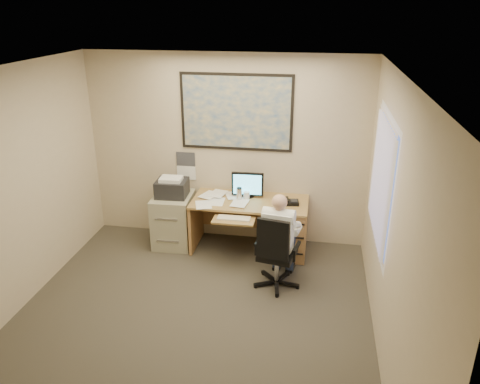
% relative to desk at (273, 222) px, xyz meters
% --- Properties ---
extents(room_shell, '(4.00, 4.50, 2.70)m').
position_rel_desk_xyz_m(room_shell, '(-0.73, -1.90, 0.91)').
color(room_shell, '#39342C').
rests_on(room_shell, ground).
extents(desk, '(1.60, 0.97, 1.11)m').
position_rel_desk_xyz_m(desk, '(0.00, 0.00, 0.00)').
color(desk, '#A37F46').
rests_on(desk, ground).
extents(world_map, '(1.56, 0.03, 1.06)m').
position_rel_desk_xyz_m(world_map, '(-0.58, 0.33, 1.46)').
color(world_map, '#1E4C93').
rests_on(world_map, room_shell).
extents(wall_calendar, '(0.28, 0.01, 0.42)m').
position_rel_desk_xyz_m(wall_calendar, '(-1.33, 0.34, 0.64)').
color(wall_calendar, white).
rests_on(wall_calendar, room_shell).
extents(window_blinds, '(0.06, 1.40, 1.30)m').
position_rel_desk_xyz_m(window_blinds, '(1.24, -1.10, 1.11)').
color(window_blinds, beige).
rests_on(window_blinds, room_shell).
extents(filing_cabinet, '(0.56, 0.67, 1.03)m').
position_rel_desk_xyz_m(filing_cabinet, '(-1.44, -0.02, 0.00)').
color(filing_cabinet, '#A4A084').
rests_on(filing_cabinet, ground).
extents(office_chair, '(0.69, 0.69, 0.99)m').
position_rel_desk_xyz_m(office_chair, '(0.15, -0.92, -0.15)').
color(office_chair, black).
rests_on(office_chair, ground).
extents(person, '(0.60, 0.77, 1.21)m').
position_rel_desk_xyz_m(person, '(0.14, -0.84, 0.16)').
color(person, white).
rests_on(person, office_chair).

